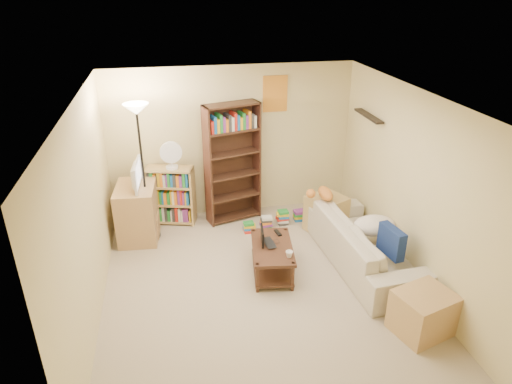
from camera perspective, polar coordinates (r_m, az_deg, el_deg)
The scene contains 19 objects.
room at distance 5.36m, azimuth 0.49°, elevation 2.42°, with size 4.50×4.54×2.52m.
sofa at distance 6.61m, azimuth 13.34°, elevation -6.26°, with size 1.01×2.30×0.66m, color beige.
navy_pillow at distance 6.15m, azimuth 16.57°, elevation -5.94°, with size 0.43×0.13×0.39m, color navy.
cream_blanket at distance 6.60m, azimuth 14.58°, elevation -4.07°, with size 0.60×0.43×0.26m, color silver.
tabby_cat at distance 6.98m, azimuth 8.36°, elevation -0.17°, with size 0.52×0.21×0.18m.
coffee_table at distance 6.27m, azimuth 2.02°, elevation -7.89°, with size 0.67×1.03×0.43m.
laptop at distance 6.23m, azimuth 2.06°, elevation -6.34°, with size 0.23×0.33×0.02m, color black.
laptop_screen at distance 6.16m, azimuth 0.78°, elevation -5.46°, with size 0.01×0.32×0.21m, color white.
mug at distance 5.94m, azimuth 4.17°, elevation -7.76°, with size 0.10×0.10×0.09m, color white.
tv_remote at distance 6.47m, azimuth 2.74°, elevation -5.11°, with size 0.05×0.17×0.02m, color black.
tv_stand at distance 7.26m, azimuth -14.59°, elevation -2.46°, with size 0.57×0.80×0.86m, color tan.
television at distance 7.00m, azimuth -15.14°, elevation 2.10°, with size 0.14×0.69×0.39m, color black.
tall_bookshelf at distance 7.35m, azimuth -2.94°, elevation 3.93°, with size 0.94×0.52×1.97m.
short_bookshelf at distance 7.57m, azimuth -10.56°, elevation -0.43°, with size 0.81×0.49×0.97m.
desk_fan at distance 7.25m, azimuth -10.57°, elevation 4.58°, with size 0.34×0.19×0.45m.
floor_lamp at distance 6.75m, azimuth -14.43°, elevation 7.11°, with size 0.36×0.36×2.13m.
side_table at distance 7.34m, azimuth 8.76°, elevation -2.74°, with size 0.52×0.52×0.60m, color tan.
end_cabinet at distance 5.67m, azimuth 20.16°, elevation -13.98°, with size 0.62×0.52×0.52m, color tan.
book_stacks at distance 7.50m, azimuth 2.45°, elevation -3.53°, with size 1.08×0.37×0.24m.
Camera 1 is at (-1.02, -4.84, 3.69)m, focal length 32.00 mm.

